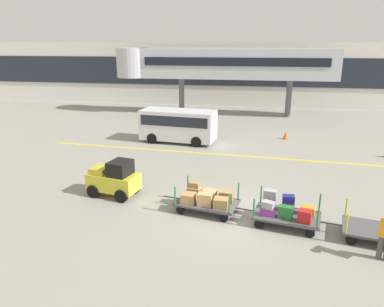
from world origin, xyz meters
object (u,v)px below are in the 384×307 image
Objects in this scene: baggage_cart_middle at (285,211)px; baggage_cart_tail at (380,231)px; baggage_cart_lead at (206,199)px; safety_cone_near at (286,135)px; baggage_tug at (114,179)px; shuttle_van at (178,123)px.

baggage_cart_tail is (2.99, -0.60, -0.18)m from baggage_cart_middle.
baggage_cart_lead is 5.61× the size of safety_cone_near.
baggage_tug is 0.74× the size of baggage_cart_middle.
baggage_cart_middle is (2.92, -0.58, 0.00)m from baggage_cart_lead.
shuttle_van is (0.81, 9.06, 0.48)m from baggage_tug.
safety_cone_near is at bearing 99.30° from baggage_cart_tail.
baggage_cart_middle and baggage_cart_tail have the same top height.
safety_cone_near is (-2.13, 13.03, -0.07)m from baggage_cart_tail.
baggage_tug is 13.53m from safety_cone_near.
baggage_tug is at bearing 168.62° from baggage_cart_tail.
baggage_tug is 9.11m from shuttle_van.
baggage_cart_lead is 1.00× the size of baggage_cart_tail.
baggage_cart_middle is 5.61× the size of safety_cone_near.
baggage_cart_lead is 0.62× the size of shuttle_van.
baggage_cart_tail is 13.20m from safety_cone_near.
baggage_cart_tail is at bearing -11.45° from baggage_cart_middle.
baggage_tug is at bearing 168.65° from baggage_cart_middle.
baggage_tug reaches higher than baggage_cart_middle.
baggage_tug is 7.11m from baggage_cart_middle.
baggage_cart_tail is (5.90, -1.19, -0.18)m from baggage_cart_lead.
shuttle_van is 7.34m from safety_cone_near.
baggage_cart_middle is 12.16m from shuttle_van.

